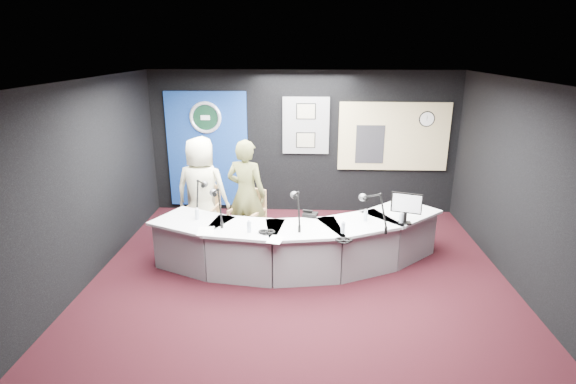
{
  "coord_description": "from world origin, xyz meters",
  "views": [
    {
      "loc": [
        0.09,
        -5.7,
        3.22
      ],
      "look_at": [
        -0.2,
        0.8,
        1.1
      ],
      "focal_mm": 28.0,
      "sensor_mm": 36.0,
      "label": 1
    }
  ],
  "objects_px": {
    "broadcast_desk": "(297,242)",
    "armchair_right": "(247,216)",
    "person_woman": "(246,194)",
    "armchair_left": "(203,217)",
    "person_man": "(202,191)"
  },
  "relations": [
    {
      "from": "broadcast_desk",
      "to": "person_woman",
      "type": "relative_size",
      "value": 2.47
    },
    {
      "from": "broadcast_desk",
      "to": "armchair_left",
      "type": "bearing_deg",
      "value": 153.04
    },
    {
      "from": "broadcast_desk",
      "to": "armchair_right",
      "type": "distance_m",
      "value": 1.1
    },
    {
      "from": "person_man",
      "to": "person_woman",
      "type": "distance_m",
      "value": 0.79
    },
    {
      "from": "armchair_left",
      "to": "armchair_right",
      "type": "bearing_deg",
      "value": -1.74
    },
    {
      "from": "armchair_right",
      "to": "person_man",
      "type": "xyz_separation_m",
      "value": [
        -0.77,
        0.15,
        0.39
      ]
    },
    {
      "from": "broadcast_desk",
      "to": "armchair_left",
      "type": "height_order",
      "value": "armchair_left"
    },
    {
      "from": "armchair_left",
      "to": "person_woman",
      "type": "xyz_separation_m",
      "value": [
        0.77,
        -0.15,
        0.48
      ]
    },
    {
      "from": "person_man",
      "to": "person_woman",
      "type": "xyz_separation_m",
      "value": [
        0.77,
        -0.15,
        -0.0
      ]
    },
    {
      "from": "armchair_right",
      "to": "person_woman",
      "type": "height_order",
      "value": "person_woman"
    },
    {
      "from": "armchair_left",
      "to": "person_man",
      "type": "height_order",
      "value": "person_man"
    },
    {
      "from": "broadcast_desk",
      "to": "armchair_left",
      "type": "relative_size",
      "value": 5.17
    },
    {
      "from": "person_woman",
      "to": "broadcast_desk",
      "type": "bearing_deg",
      "value": 158.33
    },
    {
      "from": "broadcast_desk",
      "to": "armchair_right",
      "type": "relative_size",
      "value": 4.3
    },
    {
      "from": "person_man",
      "to": "person_woman",
      "type": "bearing_deg",
      "value": 175.47
    }
  ]
}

